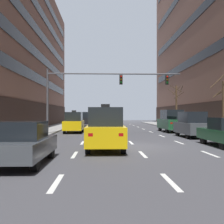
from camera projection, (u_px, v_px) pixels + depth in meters
ground_plane at (135, 146)px, 15.47m from camera, size 120.00×120.00×0.00m
lane_stripe_l1_s2 at (56, 183)px, 7.35m from camera, size 0.16×2.00×0.01m
lane_stripe_l1_s3 at (75, 155)px, 12.35m from camera, size 0.16×2.00×0.01m
lane_stripe_l1_s4 at (82, 143)px, 17.35m from camera, size 0.16×2.00×0.01m
lane_stripe_l1_s5 at (87, 136)px, 22.34m from camera, size 0.16×2.00×0.01m
lane_stripe_l1_s6 at (89, 132)px, 27.34m from camera, size 0.16×2.00×0.01m
lane_stripe_l1_s7 at (91, 129)px, 32.34m from camera, size 0.16×2.00×0.01m
lane_stripe_l1_s8 at (93, 127)px, 37.33m from camera, size 0.16×2.00×0.01m
lane_stripe_l1_s9 at (94, 125)px, 42.33m from camera, size 0.16×2.00×0.01m
lane_stripe_l1_s10 at (95, 124)px, 47.32m from camera, size 0.16×2.00×0.01m
lane_stripe_l2_s2 at (170, 182)px, 7.47m from camera, size 0.16×2.00×0.01m
lane_stripe_l2_s3 at (143, 154)px, 12.47m from camera, size 0.16×2.00×0.01m
lane_stripe_l2_s4 at (131, 143)px, 17.47m from camera, size 0.16×2.00×0.01m
lane_stripe_l2_s5 at (124, 136)px, 22.46m from camera, size 0.16×2.00×0.01m
lane_stripe_l2_s6 at (120, 132)px, 27.46m from camera, size 0.16×2.00×0.01m
lane_stripe_l2_s7 at (117, 129)px, 32.46m from camera, size 0.16×2.00×0.01m
lane_stripe_l2_s8 at (115, 127)px, 37.45m from camera, size 0.16×2.00×0.01m
lane_stripe_l2_s9 at (114, 125)px, 42.45m from camera, size 0.16×2.00×0.01m
lane_stripe_l2_s10 at (112, 124)px, 47.44m from camera, size 0.16×2.00×0.01m
lane_stripe_l3_s3 at (210, 154)px, 12.59m from camera, size 0.16×2.00×0.01m
lane_stripe_l3_s4 at (179, 142)px, 17.59m from camera, size 0.16×2.00×0.01m
lane_stripe_l3_s5 at (162, 136)px, 22.58m from camera, size 0.16×2.00×0.01m
lane_stripe_l3_s6 at (151, 132)px, 27.58m from camera, size 0.16×2.00×0.01m
lane_stripe_l3_s7 at (143, 129)px, 32.58m from camera, size 0.16×2.00×0.01m
lane_stripe_l3_s8 at (138, 127)px, 37.57m from camera, size 0.16×2.00×0.01m
lane_stripe_l3_s9 at (134, 125)px, 42.57m from camera, size 0.16×2.00×0.01m
lane_stripe_l3_s10 at (130, 124)px, 47.56m from camera, size 0.16×2.00×0.01m
taxi_driving_0 at (74, 122)px, 26.46m from camera, size 1.75×4.17×2.19m
car_driving_1 at (23, 143)px, 10.04m from camera, size 1.81×4.27×1.60m
car_driving_2 at (83, 119)px, 40.45m from camera, size 2.02×4.41×2.10m
taxi_driving_3 at (105, 129)px, 13.97m from camera, size 1.91×4.52×2.37m
car_driving_4 at (105, 121)px, 30.37m from camera, size 1.91×4.28×2.04m
car_driving_5 at (106, 125)px, 24.37m from camera, size 1.92×4.58×1.72m
car_parked_2 at (192, 125)px, 21.28m from camera, size 1.84×4.21×2.02m
car_parked_3 at (172, 121)px, 27.48m from camera, size 2.06×4.69×2.24m
traffic_signal_0 at (98, 86)px, 23.96m from camera, size 11.86×0.35×5.67m
street_tree_0 at (224, 106)px, 20.92m from camera, size 1.81×1.64×5.36m
street_tree_1 at (176, 105)px, 34.18m from camera, size 2.07×2.08×5.28m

